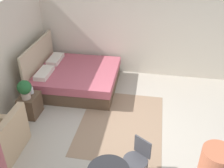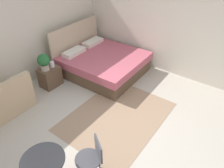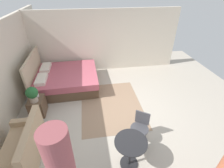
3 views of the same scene
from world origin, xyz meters
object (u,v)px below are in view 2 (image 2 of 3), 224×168
at_px(bed, 102,62).
at_px(cafe_chair_near_window, 93,156).
at_px(vase, 52,64).
at_px(nightstand, 50,77).
at_px(potted_plant, 44,61).

xyz_separation_m(bed, cafe_chair_near_window, (-2.76, -2.00, 0.18)).
distance_m(bed, cafe_chair_near_window, 3.41).
bearing_deg(vase, nightstand, 170.77).
xyz_separation_m(bed, potted_plant, (-1.51, 0.67, 0.48)).
bearing_deg(cafe_chair_near_window, nightstand, 63.16).
distance_m(vase, cafe_chair_near_window, 3.04).
bearing_deg(vase, bed, -27.13).
bearing_deg(cafe_chair_near_window, vase, 60.98).
relative_size(bed, nightstand, 4.13).
bearing_deg(bed, cafe_chair_near_window, -144.09).
height_order(nightstand, cafe_chair_near_window, cafe_chair_near_window).
height_order(potted_plant, cafe_chair_near_window, potted_plant).
bearing_deg(nightstand, bed, -25.76).
bearing_deg(potted_plant, nightstand, 2.50).
relative_size(bed, cafe_chair_near_window, 2.79).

